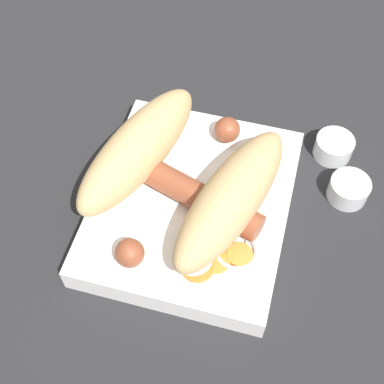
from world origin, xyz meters
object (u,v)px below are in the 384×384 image
(condiment_cup_far, at_px, (333,148))
(condiment_cup_near, at_px, (348,190))
(bread_roll, at_px, (183,173))
(food_tray, at_px, (192,205))
(sausage, at_px, (182,187))

(condiment_cup_far, bearing_deg, condiment_cup_near, -157.44)
(bread_roll, distance_m, condiment_cup_far, 0.18)
(bread_roll, distance_m, condiment_cup_near, 0.18)
(food_tray, bearing_deg, condiment_cup_near, -67.44)
(food_tray, relative_size, sausage, 1.16)
(sausage, relative_size, condiment_cup_far, 4.56)
(bread_roll, relative_size, condiment_cup_far, 5.24)
(sausage, xyz_separation_m, condiment_cup_near, (0.06, -0.16, -0.03))
(sausage, bearing_deg, bread_roll, 5.95)
(condiment_cup_near, bearing_deg, sausage, 110.85)
(bread_roll, bearing_deg, food_tray, -124.32)
(condiment_cup_near, distance_m, condiment_cup_far, 0.06)
(condiment_cup_near, bearing_deg, food_tray, 112.56)
(bread_roll, xyz_separation_m, condiment_cup_far, (0.11, -0.14, -0.05))
(bread_roll, bearing_deg, condiment_cup_far, -52.64)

